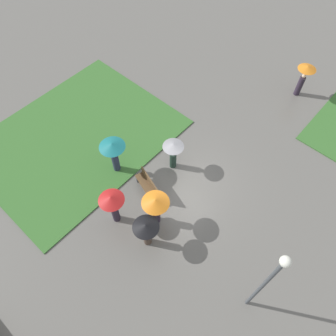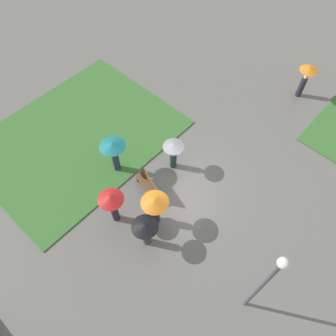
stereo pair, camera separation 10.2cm
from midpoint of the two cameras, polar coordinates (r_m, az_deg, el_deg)
ground_plane at (r=15.09m, az=3.27°, el=-3.19°), size 90.00×90.00×0.00m
lawn_patch_near at (r=17.30m, az=-15.30°, el=5.31°), size 7.50×9.53×0.06m
park_bench at (r=14.57m, az=-3.24°, el=-3.03°), size 1.65×0.88×0.90m
lamp_post at (r=10.55m, az=16.98°, el=-18.33°), size 0.32×0.32×5.05m
crowd_person_teal at (r=14.57m, az=-9.28°, el=3.06°), size 1.16×1.16×1.97m
crowd_person_orange at (r=13.00m, az=-2.05°, el=-6.42°), size 1.13×1.13×1.89m
crowd_person_red at (r=13.20m, az=-9.54°, el=-5.93°), size 1.05×1.05×1.95m
crowd_person_grey at (r=14.68m, az=1.16°, el=3.05°), size 0.96×0.96×1.70m
crowd_person_black at (r=12.78m, az=-3.75°, el=-10.65°), size 1.04×1.04×1.70m
lone_walker_far_path at (r=19.31m, az=23.04°, el=14.45°), size 0.96×0.96×1.91m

